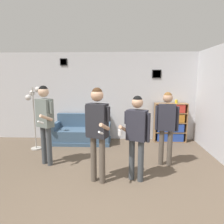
{
  "coord_description": "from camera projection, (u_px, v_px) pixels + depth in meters",
  "views": [
    {
      "loc": [
        0.3,
        -2.54,
        1.91
      ],
      "look_at": [
        0.12,
        1.82,
        1.18
      ],
      "focal_mm": 32.0,
      "sensor_mm": 36.0,
      "label": 1
    }
  ],
  "objects": [
    {
      "name": "ground_plane",
      "position": [
        98.0,
        215.0,
        2.83
      ],
      "size": [
        20.0,
        20.0,
        0.0
      ],
      "primitive_type": "plane",
      "color": "brown"
    },
    {
      "name": "wall_back",
      "position": [
        111.0,
        97.0,
        6.23
      ],
      "size": [
        7.63,
        0.08,
        2.7
      ],
      "color": "silver",
      "rests_on": "ground_plane"
    },
    {
      "name": "couch",
      "position": [
        82.0,
        133.0,
        6.03
      ],
      "size": [
        1.69,
        0.8,
        0.84
      ],
      "color": "#3D5670",
      "rests_on": "ground_plane"
    },
    {
      "name": "bookshelf",
      "position": [
        170.0,
        123.0,
        6.07
      ],
      "size": [
        0.96,
        0.3,
        1.18
      ],
      "color": "olive",
      "rests_on": "ground_plane"
    },
    {
      "name": "floor_lamp",
      "position": [
        34.0,
        105.0,
        5.29
      ],
      "size": [
        0.36,
        0.39,
        1.7
      ],
      "color": "#ADA89E",
      "rests_on": "ground_plane"
    },
    {
      "name": "person_player_foreground_left",
      "position": [
        45.0,
        117.0,
        4.33
      ],
      "size": [
        0.45,
        0.6,
        1.77
      ],
      "color": "#3D4247",
      "rests_on": "ground_plane"
    },
    {
      "name": "person_player_foreground_center",
      "position": [
        97.0,
        125.0,
        3.57
      ],
      "size": [
        0.47,
        0.58,
        1.76
      ],
      "color": "brown",
      "rests_on": "ground_plane"
    },
    {
      "name": "person_watcher_holding_cup",
      "position": [
        137.0,
        130.0,
        3.65
      ],
      "size": [
        0.57,
        0.35,
        1.61
      ],
      "color": "#3D4247",
      "rests_on": "ground_plane"
    },
    {
      "name": "person_spectator_near_bookshelf",
      "position": [
        167.0,
        121.0,
        4.31
      ],
      "size": [
        0.49,
        0.28,
        1.63
      ],
      "color": "brown",
      "rests_on": "ground_plane"
    },
    {
      "name": "drinking_cup",
      "position": [
        176.0,
        101.0,
        5.95
      ],
      "size": [
        0.08,
        0.08,
        0.1
      ],
      "color": "yellow",
      "rests_on": "bookshelf"
    }
  ]
}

